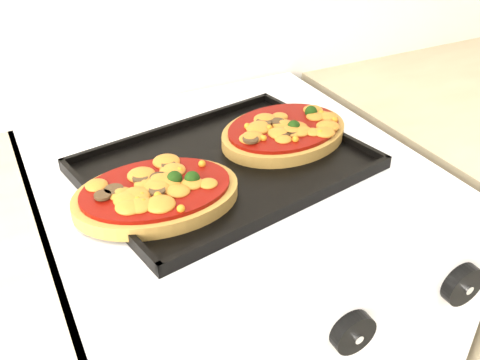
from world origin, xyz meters
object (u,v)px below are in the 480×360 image
baking_tray (225,163)px  pizza_right (284,130)px  pizza_left (156,192)px  stove (231,353)px

baking_tray → pizza_right: (0.12, 0.03, 0.01)m
pizza_left → pizza_right: size_ratio=1.02×
pizza_left → pizza_right: (0.25, 0.08, -0.00)m
stove → pizza_right: pizza_right is taller
stove → baking_tray: bearing=-131.5°
baking_tray → pizza_right: bearing=3.6°
stove → baking_tray: baking_tray is taller
baking_tray → pizza_left: bearing=-169.7°
pizza_left → stove: bearing=23.7°
stove → pizza_left: 0.51m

